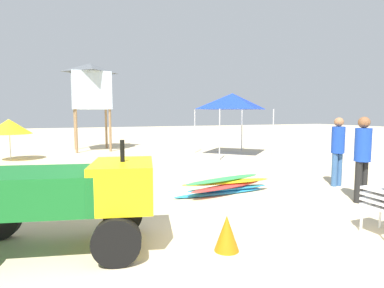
% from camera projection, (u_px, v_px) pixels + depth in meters
% --- Properties ---
extents(ground, '(80.00, 80.00, 0.00)m').
position_uv_depth(ground, '(231.00, 252.00, 4.23)').
color(ground, beige).
extents(utility_cart, '(2.76, 1.82, 1.50)m').
position_uv_depth(utility_cart, '(62.00, 194.00, 4.21)').
color(utility_cart, '#146023').
rests_on(utility_cart, ground).
extents(surfboard_pile, '(2.40, 0.75, 0.40)m').
position_uv_depth(surfboard_pile, '(225.00, 186.00, 7.23)').
color(surfboard_pile, '#268CCC').
rests_on(surfboard_pile, ground).
extents(lifeguard_near_left, '(0.32, 0.32, 1.79)m').
position_uv_depth(lifeguard_near_left, '(362.00, 153.00, 6.50)').
color(lifeguard_near_left, black).
rests_on(lifeguard_near_left, ground).
extents(lifeguard_near_center, '(0.32, 0.32, 1.76)m').
position_uv_depth(lifeguard_near_center, '(338.00, 147.00, 7.99)').
color(lifeguard_near_center, '#33598C').
rests_on(lifeguard_near_center, ground).
extents(popup_canopy, '(2.61, 2.61, 2.75)m').
position_uv_depth(popup_canopy, '(232.00, 101.00, 13.96)').
color(popup_canopy, '#B2B2B7').
rests_on(popup_canopy, ground).
extents(lifeguard_tower, '(1.98, 1.98, 4.31)m').
position_uv_depth(lifeguard_tower, '(91.00, 86.00, 15.55)').
color(lifeguard_tower, olive).
rests_on(lifeguard_tower, ground).
extents(beach_umbrella_far, '(1.66, 1.66, 1.64)m').
position_uv_depth(beach_umbrella_far, '(9.00, 127.00, 12.29)').
color(beach_umbrella_far, beige).
rests_on(beach_umbrella_far, ground).
extents(traffic_cone_near, '(0.34, 0.34, 0.49)m').
position_uv_depth(traffic_cone_near, '(227.00, 233.00, 4.25)').
color(traffic_cone_near, orange).
rests_on(traffic_cone_near, ground).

